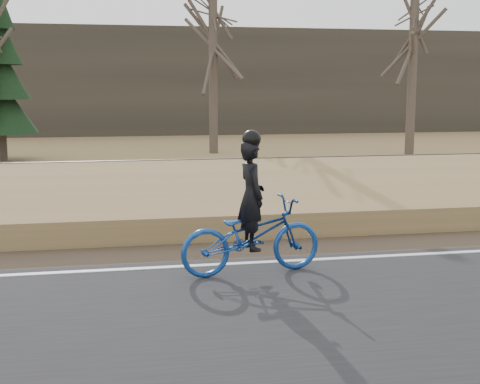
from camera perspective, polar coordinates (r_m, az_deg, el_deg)
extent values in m
plane|color=olive|center=(9.71, -10.98, -7.23)|extent=(120.00, 120.00, 0.00)
cube|color=black|center=(7.33, -10.91, -12.39)|extent=(120.00, 6.00, 0.06)
cube|color=silver|center=(9.88, -10.99, -6.54)|extent=(120.00, 0.12, 0.01)
cube|color=#473A2B|center=(10.86, -11.00, -5.38)|extent=(120.00, 1.60, 0.04)
cube|color=olive|center=(13.75, -11.07, -1.52)|extent=(120.00, 5.00, 0.44)
cube|color=slate|center=(17.51, -11.09, 0.72)|extent=(120.00, 3.00, 0.45)
cube|color=black|center=(17.47, -11.12, 1.67)|extent=(120.00, 2.40, 0.14)
cube|color=brown|center=(16.73, -11.13, 1.86)|extent=(120.00, 0.07, 0.15)
cube|color=brown|center=(18.17, -11.14, 2.41)|extent=(120.00, 0.07, 0.15)
cube|color=#383328|center=(39.34, -11.27, 9.23)|extent=(120.00, 4.00, 6.00)
imported|color=navy|center=(9.44, 0.97, -3.78)|extent=(2.13, 0.99, 1.08)
imported|color=black|center=(9.33, 0.98, -0.30)|extent=(0.44, 0.61, 1.54)
sphere|color=black|center=(9.23, 0.99, 4.53)|extent=(0.26, 0.26, 0.26)
cylinder|color=#50463B|center=(27.40, -2.31, 11.43)|extent=(0.36, 0.36, 7.75)
cylinder|color=#50463B|center=(27.53, 14.50, 10.29)|extent=(0.36, 0.36, 6.93)
cylinder|color=#50463B|center=(26.04, -19.57, 4.00)|extent=(0.28, 0.28, 1.35)
cone|color=black|center=(25.97, -19.72, 6.91)|extent=(2.60, 2.60, 1.97)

